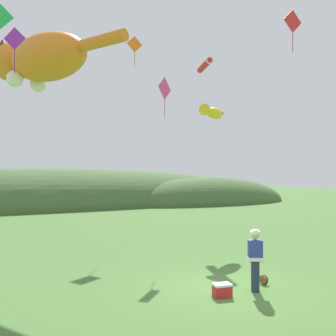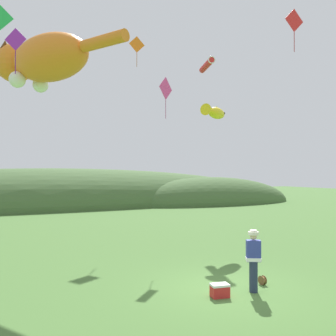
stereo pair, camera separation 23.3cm
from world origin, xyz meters
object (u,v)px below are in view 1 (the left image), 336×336
(picnic_cooler, at_px, (222,290))
(kite_diamond_orange, at_px, (135,45))
(kite_fish_windsock, at_px, (213,113))
(kite_diamond_pink, at_px, (165,89))
(kite_tube_streamer, at_px, (205,65))
(kite_diamond_violet, at_px, (15,39))
(festival_attendant, at_px, (255,258))
(kite_giant_cat, at_px, (40,60))
(kite_diamond_red, at_px, (293,22))
(kite_spool, at_px, (264,280))

(picnic_cooler, distance_m, kite_diamond_orange, 17.46)
(kite_fish_windsock, relative_size, kite_diamond_pink, 1.10)
(picnic_cooler, distance_m, kite_tube_streamer, 15.29)
(kite_tube_streamer, relative_size, kite_diamond_pink, 1.12)
(kite_fish_windsock, xyz_separation_m, kite_diamond_violet, (-9.77, -0.98, 1.95))
(kite_tube_streamer, distance_m, kite_diamond_pink, 5.55)
(picnic_cooler, height_order, kite_diamond_violet, kite_diamond_violet)
(kite_diamond_orange, bearing_deg, picnic_cooler, -101.92)
(kite_diamond_pink, bearing_deg, festival_attendant, -96.54)
(picnic_cooler, xyz_separation_m, kite_tube_streamer, (6.08, 10.20, 9.63))
(kite_fish_windsock, distance_m, kite_diamond_violet, 10.01)
(kite_giant_cat, relative_size, kite_diamond_red, 4.33)
(kite_fish_windsock, bearing_deg, kite_diamond_red, -65.54)
(kite_tube_streamer, bearing_deg, kite_diamond_orange, 139.00)
(kite_diamond_pink, relative_size, kite_diamond_orange, 1.03)
(festival_attendant, relative_size, kite_giant_cat, 0.21)
(kite_giant_cat, xyz_separation_m, kite_diamond_red, (9.83, -8.15, 0.93))
(kite_giant_cat, relative_size, kite_diamond_violet, 4.78)
(kite_spool, height_order, kite_giant_cat, kite_giant_cat)
(kite_fish_windsock, height_order, kite_diamond_orange, kite_diamond_orange)
(festival_attendant, distance_m, kite_diamond_violet, 11.79)
(kite_fish_windsock, distance_m, kite_diamond_pink, 3.23)
(picnic_cooler, height_order, kite_diamond_orange, kite_diamond_orange)
(kite_spool, relative_size, picnic_cooler, 0.51)
(picnic_cooler, xyz_separation_m, kite_diamond_orange, (2.76, 13.09, 11.21))
(kite_spool, relative_size, kite_giant_cat, 0.03)
(picnic_cooler, bearing_deg, kite_spool, 10.97)
(kite_fish_windsock, bearing_deg, festival_attendant, -116.48)
(kite_diamond_orange, relative_size, kite_diamond_violet, 1.09)
(kite_diamond_red, height_order, kite_diamond_violet, kite_diamond_red)
(festival_attendant, bearing_deg, kite_fish_windsock, 63.52)
(kite_diamond_red, height_order, kite_diamond_orange, kite_diamond_orange)
(festival_attendant, xyz_separation_m, kite_tube_streamer, (4.98, 10.28, 8.85))
(picnic_cooler, relative_size, kite_diamond_orange, 0.28)
(kite_spool, bearing_deg, festival_attendant, -148.46)
(picnic_cooler, distance_m, kite_diamond_violet, 11.77)
(picnic_cooler, relative_size, kite_diamond_red, 0.28)
(kite_spool, relative_size, kite_fish_windsock, 0.13)
(picnic_cooler, bearing_deg, kite_diamond_red, 30.29)
(kite_diamond_pink, distance_m, kite_diamond_violet, 6.80)
(kite_giant_cat, bearing_deg, kite_diamond_violet, -107.83)
(kite_diamond_red, relative_size, kite_diamond_orange, 1.01)
(kite_giant_cat, relative_size, kite_tube_streamer, 3.80)
(kite_fish_windsock, relative_size, kite_diamond_orange, 1.14)
(kite_fish_windsock, relative_size, kite_diamond_violet, 1.24)
(picnic_cooler, distance_m, kite_fish_windsock, 11.28)
(kite_diamond_red, distance_m, kite_diamond_violet, 12.01)
(picnic_cooler, height_order, kite_diamond_red, kite_diamond_red)
(kite_diamond_pink, bearing_deg, kite_fish_windsock, 8.41)
(kite_spool, xyz_separation_m, kite_fish_windsock, (3.24, 7.47, 6.43))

